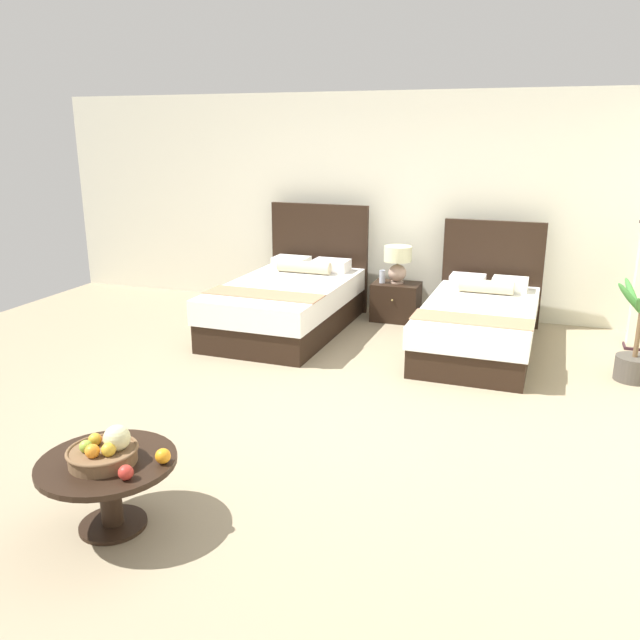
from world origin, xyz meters
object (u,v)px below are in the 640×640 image
bed_near_corner (479,322)px  vase (382,276)px  table_lamp (398,260)px  loose_orange (163,456)px  coffee_table (108,477)px  bed_near_window (289,302)px  nightstand (396,302)px  loose_apple (126,472)px  fruit_bowl (105,451)px  potted_palm (635,353)px

bed_near_corner → vase: size_ratio=13.91×
table_lamp → vase: bearing=-160.5°
loose_orange → vase: bearing=88.5°
table_lamp → coffee_table: size_ratio=0.57×
bed_near_window → vase: (0.92, 0.74, 0.22)m
nightstand → coffee_table: bearing=-97.3°
vase → loose_apple: bearing=-92.5°
bed_near_window → nightstand: bearing=35.7°
bed_near_window → bed_near_corner: bed_near_window is taller
vase → loose_apple: size_ratio=1.89×
bed_near_window → vase: bearing=38.9°
table_lamp → fruit_bowl: bearing=-97.1°
loose_orange → bed_near_corner: bearing=70.9°
bed_near_corner → loose_apple: (-1.45, -4.14, 0.18)m
nightstand → loose_orange: loose_orange is taller
coffee_table → potted_palm: bearing=48.4°
loose_orange → potted_palm: bearing=50.9°
bed_near_corner → potted_palm: bed_near_corner is taller
coffee_table → loose_apple: bearing=-31.6°
coffee_table → loose_orange: size_ratio=8.97×
table_lamp → potted_palm: (2.52, -1.25, -0.48)m
bed_near_corner → nightstand: (-1.07, 0.78, -0.06)m
bed_near_corner → vase: 1.46m
fruit_bowl → potted_palm: 4.74m
bed_near_window → loose_orange: 4.00m
fruit_bowl → loose_orange: bearing=17.6°
bed_near_corner → loose_apple: bearing=-109.3°
bed_near_window → table_lamp: 1.42m
loose_apple → potted_palm: (2.90, 3.68, -0.21)m
bed_near_corner → potted_palm: (1.45, -0.45, -0.03)m
bed_near_corner → loose_orange: bed_near_corner is taller
nightstand → vase: size_ratio=3.60×
bed_near_window → coffee_table: (0.48, -3.99, -0.00)m
bed_near_window → fruit_bowl: (0.49, -4.01, 0.18)m
table_lamp → bed_near_corner: bearing=-36.8°
bed_near_corner → nightstand: 1.33m
bed_near_corner → coffee_table: size_ratio=2.78×
bed_near_corner → vase: (-1.24, 0.74, 0.25)m
loose_apple → potted_palm: potted_palm is taller
nightstand → coffee_table: size_ratio=0.72×
fruit_bowl → bed_near_corner: bearing=67.4°
vase → fruit_bowl: 4.78m
nightstand → bed_near_window: bearing=-144.3°
nightstand → loose_apple: size_ratio=6.81×
table_lamp → coffee_table: table_lamp is taller
fruit_bowl → potted_palm: bearing=48.8°
loose_apple → bed_near_corner: bearing=70.7°
bed_near_window → loose_orange: size_ratio=25.69×
bed_near_corner → loose_orange: bearing=-109.1°
nightstand → vase: vase is taller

